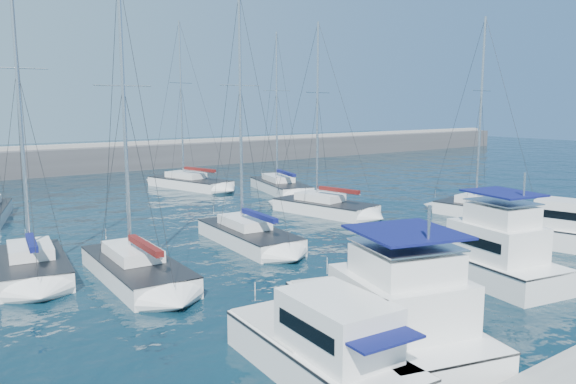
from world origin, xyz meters
TOP-DOWN VIEW (x-y plane):
  - ground at (0.00, 0.00)m, footprint 220.00×220.00m
  - breakwater at (0.00, 52.00)m, footprint 160.00×6.00m
  - motor_yacht_port_outer at (-8.76, -6.08)m, footprint 3.17×7.48m
  - motor_yacht_port_inner at (-5.55, -5.67)m, footprint 6.11×9.17m
  - motor_yacht_stbd_inner at (3.87, -2.90)m, footprint 4.66×8.68m
  - motor_yacht_stbd_outer at (12.40, -1.57)m, footprint 3.77×6.50m
  - sailboat_mid_a at (-13.44, 10.16)m, footprint 4.00×7.24m
  - sailboat_mid_b at (-9.56, 6.79)m, footprint 3.46×8.47m
  - sailboat_mid_c at (-1.63, 9.45)m, footprint 3.59×8.44m
  - sailboat_mid_d at (8.03, 13.93)m, footprint 4.77×8.42m
  - sailboat_mid_e at (16.70, 6.04)m, footprint 3.97×7.22m
  - sailboat_back_b at (5.78, 32.05)m, footprint 5.44×9.78m
  - sailboat_back_c at (11.61, 24.74)m, footprint 5.22×9.49m

SIDE VIEW (x-z plane):
  - ground at x=0.00m, z-range 0.00..0.00m
  - sailboat_mid_b at x=-9.56m, z-range -6.73..7.76m
  - sailboat_mid_d at x=8.03m, z-range -6.74..7.78m
  - sailboat_back_c at x=11.61m, z-range -7.07..8.11m
  - sailboat_mid_c at x=-1.63m, z-range -6.91..7.97m
  - sailboat_back_b at x=5.78m, z-range -7.73..8.78m
  - sailboat_mid_e at x=16.70m, z-range -6.81..7.89m
  - sailboat_mid_a at x=-13.44m, z-range -7.37..8.48m
  - motor_yacht_port_outer at x=-8.76m, z-range -0.66..2.54m
  - motor_yacht_stbd_outer at x=12.40m, z-range -0.66..2.54m
  - breakwater at x=0.00m, z-range -1.17..3.28m
  - motor_yacht_stbd_inner at x=3.87m, z-range -1.21..3.48m
  - motor_yacht_port_inner at x=-5.55m, z-range -1.21..3.48m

